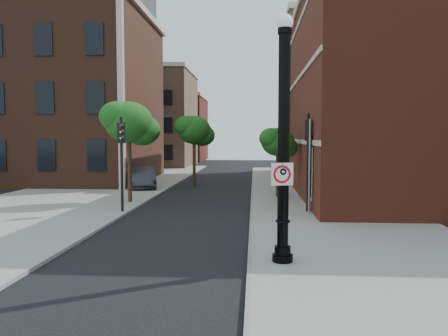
# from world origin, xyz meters

# --- Properties ---
(ground) EXTENTS (120.00, 120.00, 0.00)m
(ground) POSITION_xyz_m (0.00, 0.00, 0.00)
(ground) COLOR black
(ground) RESTS_ON ground
(sidewalk_right) EXTENTS (8.00, 60.00, 0.12)m
(sidewalk_right) POSITION_xyz_m (6.00, 10.00, 0.06)
(sidewalk_right) COLOR gray
(sidewalk_right) RESTS_ON ground
(sidewalk_left) EXTENTS (10.00, 50.00, 0.12)m
(sidewalk_left) POSITION_xyz_m (-9.00, 18.00, 0.06)
(sidewalk_left) COLOR gray
(sidewalk_left) RESTS_ON ground
(curb_edge) EXTENTS (0.10, 60.00, 0.14)m
(curb_edge) POSITION_xyz_m (2.05, 10.00, 0.07)
(curb_edge) COLOR gray
(curb_edge) RESTS_ON ground
(victorian_building) EXTENTS (18.60, 14.60, 17.95)m
(victorian_building) POSITION_xyz_m (-16.00, 23.97, 8.74)
(victorian_building) COLOR #593021
(victorian_building) RESTS_ON ground
(bg_building_tan_a) EXTENTS (12.00, 12.00, 12.00)m
(bg_building_tan_a) POSITION_xyz_m (-12.00, 44.00, 6.00)
(bg_building_tan_a) COLOR #91684F
(bg_building_tan_a) RESTS_ON ground
(bg_building_red) EXTENTS (12.00, 12.00, 10.00)m
(bg_building_red) POSITION_xyz_m (-12.00, 58.00, 5.00)
(bg_building_red) COLOR maroon
(bg_building_red) RESTS_ON ground
(bg_building_tan_b) EXTENTS (22.00, 14.00, 14.00)m
(bg_building_tan_b) POSITION_xyz_m (16.00, 30.00, 7.00)
(bg_building_tan_b) COLOR #91684F
(bg_building_tan_b) RESTS_ON ground
(lamppost) EXTENTS (0.61, 0.61, 7.24)m
(lamppost) POSITION_xyz_m (3.02, -0.08, 3.34)
(lamppost) COLOR black
(lamppost) RESTS_ON ground
(no_parking_sign) EXTENTS (0.64, 0.18, 0.65)m
(no_parking_sign) POSITION_xyz_m (2.98, -0.26, 2.71)
(no_parking_sign) COLOR white
(no_parking_sign) RESTS_ON ground
(parked_car) EXTENTS (2.92, 5.20, 1.62)m
(parked_car) POSITION_xyz_m (-5.91, 18.64, 0.81)
(parked_car) COLOR #2C2B30
(parked_car) RESTS_ON ground
(traffic_signal_left) EXTENTS (0.38, 0.42, 4.76)m
(traffic_signal_left) POSITION_xyz_m (-4.29, 8.14, 3.21)
(traffic_signal_left) COLOR black
(traffic_signal_left) RESTS_ON ground
(traffic_signal_right) EXTENTS (0.36, 0.42, 4.92)m
(traffic_signal_right) POSITION_xyz_m (4.80, 8.76, 3.31)
(traffic_signal_right) COLOR black
(traffic_signal_right) RESTS_ON ground
(utility_pole) EXTENTS (0.09, 0.09, 4.64)m
(utility_pole) POSITION_xyz_m (4.80, 8.13, 2.32)
(utility_pole) COLOR #999999
(utility_pole) RESTS_ON ground
(street_tree_a) EXTENTS (3.20, 2.89, 5.76)m
(street_tree_a) POSITION_xyz_m (-4.82, 11.46, 4.55)
(street_tree_a) COLOR black
(street_tree_a) RESTS_ON ground
(street_tree_b) EXTENTS (3.00, 2.71, 5.41)m
(street_tree_b) POSITION_xyz_m (-2.39, 20.46, 4.27)
(street_tree_b) COLOR black
(street_tree_b) RESTS_ON ground
(street_tree_c) EXTENTS (2.41, 2.18, 4.34)m
(street_tree_c) POSITION_xyz_m (3.65, 14.11, 3.42)
(street_tree_c) COLOR black
(street_tree_c) RESTS_ON ground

